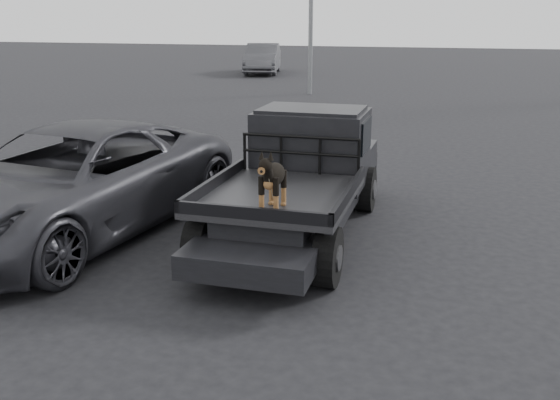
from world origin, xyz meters
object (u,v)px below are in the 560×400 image
(parked_suv, at_px, (71,182))
(distant_car_a, at_px, (263,59))
(flatbed_ute, at_px, (297,206))
(dog, at_px, (273,180))

(parked_suv, relative_size, distant_car_a, 1.17)
(flatbed_ute, xyz_separation_m, parked_suv, (-3.27, -0.85, 0.35))
(distant_car_a, bearing_deg, parked_suv, -91.11)
(flatbed_ute, relative_size, dog, 7.30)
(flatbed_ute, distance_m, parked_suv, 3.40)
(dog, relative_size, distant_car_a, 0.15)
(flatbed_ute, bearing_deg, dog, -85.75)
(flatbed_ute, height_order, parked_suv, parked_suv)
(flatbed_ute, relative_size, distant_car_a, 1.08)
(parked_suv, bearing_deg, distant_car_a, 109.24)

